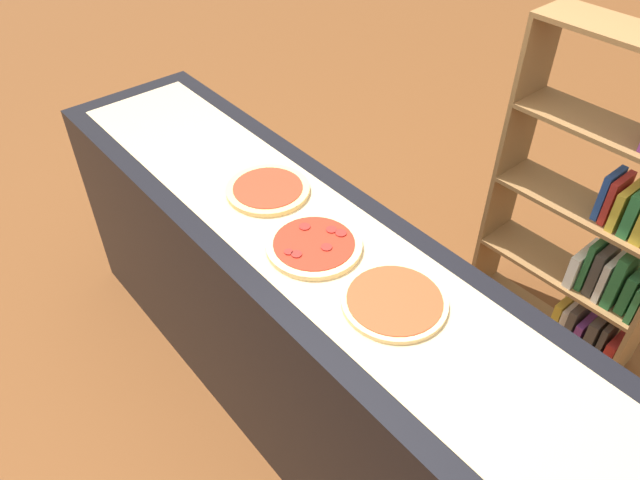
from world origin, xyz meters
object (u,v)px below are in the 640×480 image
object	(u,v)px
pizza_plain_0	(268,190)
bookshelf	(608,230)
pizza_plain_2	(395,301)
pizza_pepperoni_1	(314,245)

from	to	relation	value
pizza_plain_0	bookshelf	distance (m)	1.35
pizza_plain_0	pizza_plain_2	size ratio (longest dim) A/B	0.96
pizza_pepperoni_1	bookshelf	xyz separation A→B (m)	(0.41, 1.16, -0.30)
pizza_plain_0	bookshelf	size ratio (longest dim) A/B	0.20
pizza_plain_0	pizza_plain_2	world-z (taller)	pizza_plain_0
bookshelf	pizza_plain_0	bearing A→B (deg)	-123.99
pizza_pepperoni_1	pizza_plain_2	xyz separation A→B (m)	(0.33, 0.03, -0.00)
pizza_plain_2	bookshelf	bearing A→B (deg)	85.51
pizza_plain_0	pizza_plain_2	xyz separation A→B (m)	(0.65, -0.03, -0.00)
pizza_pepperoni_1	pizza_plain_0	bearing A→B (deg)	169.36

